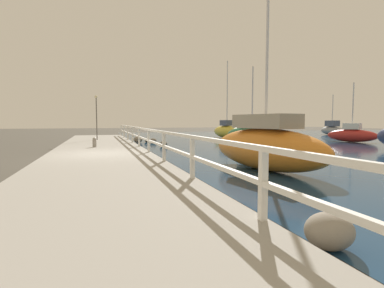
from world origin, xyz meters
name	(u,v)px	position (x,y,z in m)	size (l,w,h in m)	color
ground_plane	(100,159)	(0.00, 0.00, 0.00)	(120.00, 120.00, 0.00)	#4C473D
dock_walkway	(100,156)	(0.00, 0.00, 0.12)	(4.39, 36.00, 0.23)	#9E998E
railing	(149,136)	(2.09, 0.00, 0.95)	(0.10, 32.50, 1.04)	white
boulder_mid_strip	(138,140)	(2.80, 9.23, 0.25)	(0.66, 0.59, 0.49)	slate
boulder_downstream	(329,231)	(2.68, -10.34, 0.23)	(0.63, 0.56, 0.47)	gray
boulder_near_dock	(163,144)	(3.89, 5.25, 0.18)	(0.48, 0.44, 0.36)	slate
boulder_far_strip	(153,141)	(3.85, 8.67, 0.18)	(0.48, 0.43, 0.36)	slate
boulder_upstream	(147,140)	(3.57, 9.64, 0.18)	(0.49, 0.44, 0.36)	#666056
mooring_bollard	(94,142)	(-0.25, 3.46, 0.49)	(0.20, 0.20, 0.52)	gray
dock_lamp	(96,110)	(-0.13, 9.98, 2.44)	(0.22, 0.22, 3.29)	#514C47
sailboat_yellow	(227,131)	(11.67, 12.84, 0.69)	(1.42, 5.30, 7.25)	gold
sailboat_green	(252,134)	(9.60, 4.23, 0.78)	(2.64, 4.87, 5.14)	#236B42
sailboat_orange	(265,146)	(5.18, -4.69, 0.79)	(2.47, 5.22, 5.95)	orange
sailboat_red	(352,135)	(18.77, 5.08, 0.58)	(2.44, 3.86, 4.58)	red
sailboat_gray	(332,129)	(26.02, 15.07, 0.66)	(2.47, 5.22, 4.68)	gray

